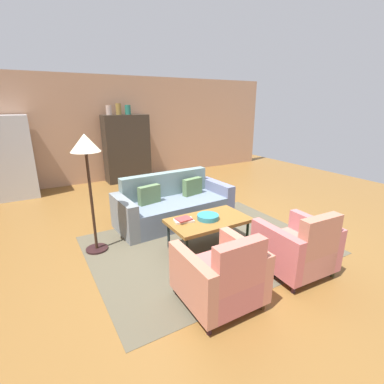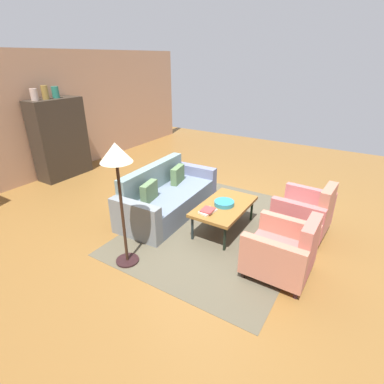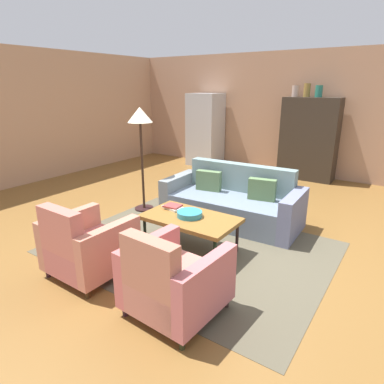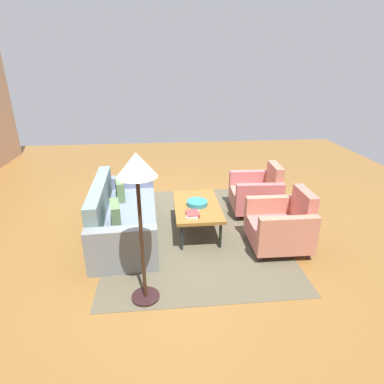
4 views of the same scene
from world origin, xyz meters
The scene contains 16 objects.
ground_plane centered at (0.00, 0.00, 0.00)m, with size 11.73×11.73×0.00m, color brown.
wall_back centered at (0.00, 4.11, 1.40)m, with size 9.77×0.12×2.80m, color tan.
wall_left centered at (-4.89, 0.00, 1.40)m, with size 0.12×8.22×2.80m, color tan.
area_rug centered at (-0.18, -0.55, 0.00)m, with size 3.40×2.60×0.01m, color brown.
couch centered at (-0.19, 0.59, 0.29)m, with size 2.14×0.99×0.86m.
coffee_table centered at (-0.18, -0.60, 0.42)m, with size 1.20×0.70×0.46m.
armchair_left centered at (-0.79, -1.76, 0.34)m, with size 0.81×0.81×0.88m.
armchair_right centered at (0.41, -1.76, 0.34)m, with size 0.84×0.84×0.88m.
fruit_bowl centered at (-0.19, -0.60, 0.49)m, with size 0.32×0.32×0.07m, color teal.
book_stack centered at (-0.54, -0.49, 0.48)m, with size 0.30×0.22×0.05m.
cabinet centered at (0.02, 3.76, 0.90)m, with size 1.20×0.51×1.80m.
vase_tall centered at (-0.38, 3.76, 1.92)m, with size 0.15×0.15×0.24m, color #B79E8F.
vase_round centered at (-0.13, 3.76, 1.94)m, with size 0.14×0.14×0.28m, color olive.
vase_small centered at (0.12, 3.76, 1.92)m, with size 0.15×0.15×0.25m, color #236D5B.
refrigerator centered at (-2.63, 3.66, 0.93)m, with size 0.80×0.73×1.85m.
floor_lamp centered at (-1.68, 0.17, 1.44)m, with size 0.40×0.40×1.72m.
Camera 3 is at (2.03, -3.81, 2.05)m, focal length 31.04 mm.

